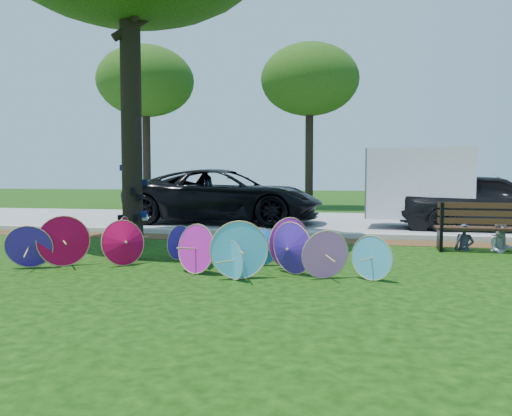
{
  "coord_description": "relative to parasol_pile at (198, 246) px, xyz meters",
  "views": [
    {
      "loc": [
        2.33,
        -6.9,
        1.48
      ],
      "look_at": [
        0.5,
        2.0,
        0.9
      ],
      "focal_mm": 35.0,
      "sensor_mm": 36.0,
      "label": 1
    }
  ],
  "objects": [
    {
      "name": "parasol_pile",
      "position": [
        0.0,
        0.0,
        0.0
      ],
      "size": [
        6.1,
        2.0,
        0.86
      ],
      "color": "#3F1DA8",
      "rests_on": "ground"
    },
    {
      "name": "cargo_trailer",
      "position": [
        4.16,
        7.32,
        0.89
      ],
      "size": [
        2.94,
        2.02,
        2.55
      ],
      "primitive_type": "cube",
      "rotation": [
        0.0,
        0.0,
        -0.1
      ],
      "color": "silver",
      "rests_on": "ground"
    },
    {
      "name": "park_bench",
      "position": [
        4.91,
        2.99,
        0.1
      ],
      "size": [
        1.87,
        0.78,
        0.96
      ],
      "primitive_type": null,
      "rotation": [
        0.0,
        0.0,
        -0.04
      ],
      "color": "black",
      "rests_on": "ground"
    },
    {
      "name": "person_right",
      "position": [
        5.26,
        3.04,
        0.21
      ],
      "size": [
        0.63,
        0.52,
        1.19
      ],
      "primitive_type": "imported",
      "rotation": [
        0.0,
        0.0,
        0.13
      ],
      "color": "silver",
      "rests_on": "ground"
    },
    {
      "name": "ground",
      "position": [
        0.15,
        -0.56,
        -0.38
      ],
      "size": [
        90.0,
        90.0,
        0.0
      ],
      "primitive_type": "plane",
      "color": "black",
      "rests_on": "ground"
    },
    {
      "name": "dark_pickup",
      "position": [
        5.95,
        7.05,
        0.41
      ],
      "size": [
        4.75,
        2.21,
        1.57
      ],
      "primitive_type": "imported",
      "rotation": [
        0.0,
        0.0,
        1.49
      ],
      "color": "black",
      "rests_on": "ground"
    },
    {
      "name": "curb",
      "position": [
        0.15,
        4.64,
        -0.32
      ],
      "size": [
        90.0,
        0.3,
        0.12
      ],
      "primitive_type": "cube",
      "color": "#B7B5AD",
      "rests_on": "ground"
    },
    {
      "name": "street",
      "position": [
        0.15,
        8.79,
        -0.38
      ],
      "size": [
        90.0,
        8.0,
        0.01
      ],
      "primitive_type": "cube",
      "color": "gray",
      "rests_on": "ground"
    },
    {
      "name": "bg_trees",
      "position": [
        1.82,
        14.17,
        5.38
      ],
      "size": [
        23.74,
        6.36,
        7.4
      ],
      "color": "black",
      "rests_on": "ground"
    },
    {
      "name": "person_left",
      "position": [
        4.56,
        3.04,
        0.13
      ],
      "size": [
        0.43,
        0.35,
        1.02
      ],
      "primitive_type": "imported",
      "rotation": [
        0.0,
        0.0,
        -0.32
      ],
      "color": "#383B4C",
      "rests_on": "ground"
    },
    {
      "name": "black_van",
      "position": [
        -1.65,
        7.69,
        0.47
      ],
      "size": [
        6.14,
        2.89,
        1.7
      ],
      "primitive_type": "imported",
      "rotation": [
        0.0,
        0.0,
        1.56
      ],
      "color": "black",
      "rests_on": "ground"
    },
    {
      "name": "mulch_strip",
      "position": [
        0.15,
        3.94,
        -0.38
      ],
      "size": [
        90.0,
        1.0,
        0.01
      ],
      "primitive_type": "cube",
      "color": "#472D16",
      "rests_on": "ground"
    }
  ]
}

